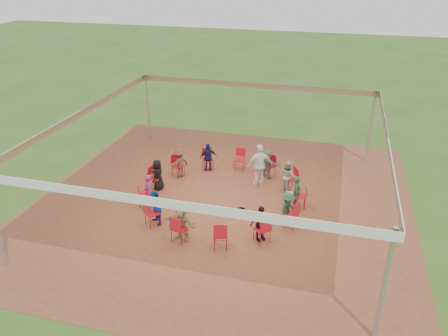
% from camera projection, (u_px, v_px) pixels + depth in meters
% --- Properties ---
extents(ground, '(80.00, 80.00, 0.00)m').
position_uv_depth(ground, '(222.00, 202.00, 15.56)').
color(ground, '#355A1C').
rests_on(ground, ground).
extents(dirt_patch, '(13.00, 13.00, 0.00)m').
position_uv_depth(dirt_patch, '(222.00, 202.00, 15.56)').
color(dirt_patch, brown).
rests_on(dirt_patch, ground).
extents(tent, '(10.33, 10.33, 3.00)m').
position_uv_depth(tent, '(222.00, 140.00, 14.52)').
color(tent, '#B2B2B7').
rests_on(tent, ground).
extents(chair_0, '(0.49, 0.47, 0.90)m').
position_uv_depth(chair_0, '(300.00, 196.00, 15.03)').
color(chair_0, red).
rests_on(chair_0, ground).
extents(chair_1, '(0.60, 0.60, 0.90)m').
position_uv_depth(chair_1, '(291.00, 179.00, 16.18)').
color(chair_1, red).
rests_on(chair_1, ground).
extents(chair_2, '(0.57, 0.58, 0.90)m').
position_uv_depth(chair_2, '(269.00, 166.00, 17.15)').
color(chair_2, red).
rests_on(chair_2, ground).
extents(chair_3, '(0.42, 0.44, 0.90)m').
position_uv_depth(chair_3, '(240.00, 160.00, 17.71)').
color(chair_3, red).
rests_on(chair_3, ground).
extents(chair_4, '(0.58, 0.59, 0.90)m').
position_uv_depth(chair_4, '(208.00, 159.00, 17.73)').
color(chair_4, red).
rests_on(chair_4, ground).
extents(chair_5, '(0.60, 0.59, 0.90)m').
position_uv_depth(chair_5, '(178.00, 166.00, 17.20)').
color(chair_5, red).
rests_on(chair_5, ground).
extents(chair_6, '(0.48, 0.47, 0.90)m').
position_uv_depth(chair_6, '(155.00, 178.00, 16.26)').
color(chair_6, red).
rests_on(chair_6, ground).
extents(chair_7, '(0.56, 0.55, 0.90)m').
position_uv_depth(chair_7, '(145.00, 195.00, 15.11)').
color(chair_7, red).
rests_on(chair_7, ground).
extents(chair_8, '(0.61, 0.61, 0.90)m').
position_uv_depth(chair_8, '(152.00, 213.00, 14.02)').
color(chair_8, red).
rests_on(chair_8, ground).
extents(chair_9, '(0.51, 0.53, 0.90)m').
position_uv_depth(chair_9, '(179.00, 228.00, 13.23)').
color(chair_9, red).
rests_on(chair_9, ground).
extents(chair_10, '(0.52, 0.53, 0.90)m').
position_uv_depth(chair_10, '(221.00, 235.00, 12.93)').
color(chair_10, red).
rests_on(chair_10, ground).
extents(chair_11, '(0.61, 0.61, 0.90)m').
position_uv_depth(chair_11, '(262.00, 229.00, 13.19)').
color(chair_11, red).
rests_on(chair_11, ground).
extents(chair_12, '(0.56, 0.55, 0.90)m').
position_uv_depth(chair_12, '(291.00, 214.00, 13.95)').
color(chair_12, red).
rests_on(chair_12, ground).
extents(person_seated_0, '(0.34, 0.46, 1.18)m').
position_uv_depth(person_seated_0, '(297.00, 192.00, 14.98)').
color(person_seated_0, '#265234').
rests_on(person_seated_0, ground).
extents(person_seated_1, '(0.60, 0.66, 1.18)m').
position_uv_depth(person_seated_1, '(288.00, 176.00, 16.08)').
color(person_seated_1, '#ADAA98').
rests_on(person_seated_1, ground).
extents(person_seated_2, '(1.16, 0.86, 1.18)m').
position_uv_depth(person_seated_2, '(267.00, 164.00, 17.01)').
color(person_seated_2, gray).
rests_on(person_seated_2, ground).
extents(person_seated_3, '(0.78, 0.64, 1.18)m').
position_uv_depth(person_seated_3, '(208.00, 157.00, 17.56)').
color(person_seated_3, '#181841').
rests_on(person_seated_3, ground).
extents(person_seated_4, '(0.74, 0.84, 1.18)m').
position_uv_depth(person_seated_4, '(180.00, 163.00, 17.06)').
color(person_seated_4, brown).
rests_on(person_seated_4, ground).
extents(person_seated_5, '(0.39, 0.61, 1.18)m').
position_uv_depth(person_seated_5, '(158.00, 175.00, 16.16)').
color(person_seated_5, black).
rests_on(person_seated_5, ground).
extents(person_seated_6, '(0.42, 0.50, 1.18)m').
position_uv_depth(person_seated_6, '(148.00, 191.00, 15.06)').
color(person_seated_6, '#98266C').
rests_on(person_seated_6, ground).
extents(person_seated_7, '(0.65, 0.63, 1.18)m').
position_uv_depth(person_seated_7, '(155.00, 208.00, 14.01)').
color(person_seated_7, '#0B319D').
rests_on(person_seated_7, ground).
extents(person_seated_8, '(1.16, 0.65, 1.18)m').
position_uv_depth(person_seated_8, '(181.00, 222.00, 13.26)').
color(person_seated_8, tan).
rests_on(person_seated_8, ground).
extents(person_seated_9, '(0.75, 0.73, 1.18)m').
position_uv_depth(person_seated_9, '(260.00, 223.00, 13.23)').
color(person_seated_9, '#42081E').
rests_on(person_seated_9, ground).
extents(person_seated_10, '(0.62, 0.85, 1.18)m').
position_uv_depth(person_seated_10, '(288.00, 209.00, 13.95)').
color(person_seated_10, '#265234').
rests_on(person_seated_10, ground).
extents(standing_person, '(1.10, 0.91, 1.67)m').
position_uv_depth(standing_person, '(260.00, 165.00, 16.31)').
color(standing_person, white).
rests_on(standing_person, ground).
extents(cable_coil, '(0.35, 0.35, 0.03)m').
position_uv_depth(cable_coil, '(241.00, 210.00, 15.01)').
color(cable_coil, black).
rests_on(cable_coil, ground).
extents(laptop, '(0.30, 0.35, 0.22)m').
position_uv_depth(laptop, '(292.00, 192.00, 15.01)').
color(laptop, '#B7B7BC').
rests_on(laptop, ground).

